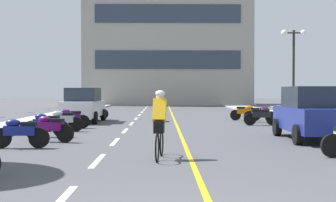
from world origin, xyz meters
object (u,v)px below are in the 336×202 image
at_px(motorcycle_7, 261,116).
at_px(cyclist_rider, 160,123).
at_px(motorcycle_6, 70,118).
at_px(motorcycle_9, 246,112).
at_px(motorcycle_5, 62,120).
at_px(motorcycle_2, 20,132).
at_px(motorcycle_8, 260,114).
at_px(motorcycle_4, 46,124).
at_px(street_lamp_mid, 294,53).
at_px(motorcycle_10, 95,111).
at_px(parked_car_mid, 83,105).
at_px(parked_car_near, 312,113).
at_px(motorcycle_3, 50,128).

xyz_separation_m(motorcycle_7, cyclist_rider, (-4.85, -10.53, 0.41)).
relative_size(motorcycle_6, motorcycle_9, 1.02).
bearing_deg(motorcycle_5, motorcycle_2, -90.68).
bearing_deg(motorcycle_8, cyclist_rider, -112.74).
height_order(motorcycle_4, motorcycle_9, same).
xyz_separation_m(street_lamp_mid, motorcycle_8, (-2.40, -2.26, -3.35)).
bearing_deg(motorcycle_10, motorcycle_6, -90.64).
relative_size(parked_car_mid, motorcycle_9, 2.56).
height_order(parked_car_near, motorcycle_7, parked_car_near).
distance_m(parked_car_mid, motorcycle_9, 8.93).
distance_m(motorcycle_9, motorcycle_10, 8.83).
bearing_deg(motorcycle_8, street_lamp_mid, 43.34).
bearing_deg(motorcycle_9, motorcycle_4, -135.10).
distance_m(motorcycle_2, motorcycle_3, 1.65).
distance_m(street_lamp_mid, motorcycle_3, 16.12).
height_order(street_lamp_mid, motorcycle_4, street_lamp_mid).
distance_m(parked_car_near, motorcycle_6, 10.31).
bearing_deg(parked_car_mid, motorcycle_2, -89.82).
distance_m(motorcycle_6, motorcycle_10, 6.85).
bearing_deg(motorcycle_9, parked_car_near, -87.55).
distance_m(motorcycle_2, motorcycle_10, 13.65).
distance_m(motorcycle_3, motorcycle_9, 13.28).
distance_m(parked_car_near, motorcycle_9, 9.86).
xyz_separation_m(motorcycle_10, cyclist_rider, (3.93, -15.70, 0.41)).
distance_m(motorcycle_9, cyclist_rider, 14.75).
xyz_separation_m(motorcycle_4, motorcycle_10, (0.18, 10.55, 0.00)).
bearing_deg(motorcycle_5, motorcycle_10, 89.41).
relative_size(motorcycle_3, motorcycle_6, 0.98).
height_order(motorcycle_3, motorcycle_10, same).
xyz_separation_m(parked_car_near, motorcycle_2, (-9.23, -2.08, -0.44)).
relative_size(street_lamp_mid, parked_car_near, 1.19).
bearing_deg(motorcycle_9, street_lamp_mid, 14.29).
relative_size(motorcycle_4, motorcycle_10, 1.03).
relative_size(parked_car_near, motorcycle_5, 2.49).
bearing_deg(motorcycle_3, motorcycle_5, 96.29).
relative_size(parked_car_mid, motorcycle_7, 2.49).
relative_size(motorcycle_5, motorcycle_8, 1.02).
distance_m(motorcycle_3, motorcycle_10, 12.08).
relative_size(street_lamp_mid, motorcycle_3, 3.06).
distance_m(parked_car_mid, motorcycle_4, 7.71).
height_order(motorcycle_3, cyclist_rider, cyclist_rider).
height_order(motorcycle_2, motorcycle_9, same).
bearing_deg(motorcycle_7, motorcycle_10, 149.56).
distance_m(parked_car_mid, motorcycle_6, 4.02).
height_order(motorcycle_3, motorcycle_4, same).
bearing_deg(motorcycle_10, parked_car_near, -51.87).
bearing_deg(cyclist_rider, motorcycle_10, 104.07).
relative_size(street_lamp_mid, motorcycle_7, 2.96).
height_order(motorcycle_8, motorcycle_9, same).
distance_m(street_lamp_mid, motorcycle_10, 12.06).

